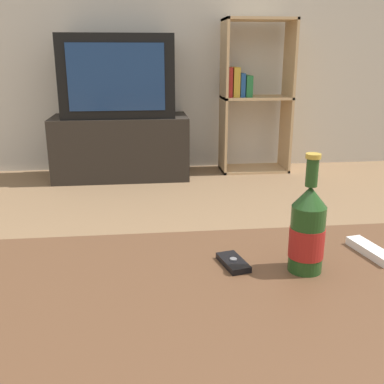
% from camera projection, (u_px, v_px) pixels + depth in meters
% --- Properties ---
extents(back_wall, '(8.00, 0.05, 2.60)m').
position_uv_depth(back_wall, '(147.00, 5.00, 3.52)').
color(back_wall, beige).
rests_on(back_wall, ground_plane).
extents(coffee_table, '(1.26, 0.71, 0.47)m').
position_uv_depth(coffee_table, '(184.00, 328.00, 0.91)').
color(coffee_table, brown).
rests_on(coffee_table, ground_plane).
extents(tv_stand, '(1.03, 0.46, 0.48)m').
position_uv_depth(tv_stand, '(121.00, 147.00, 3.51)').
color(tv_stand, '#28231E').
rests_on(tv_stand, ground_plane).
extents(television, '(0.83, 0.42, 0.60)m').
position_uv_depth(television, '(118.00, 76.00, 3.35)').
color(television, black).
rests_on(television, tv_stand).
extents(bookshelf, '(0.55, 0.30, 1.20)m').
position_uv_depth(bookshelf, '(252.00, 94.00, 3.60)').
color(bookshelf, tan).
rests_on(bookshelf, ground_plane).
extents(beer_bottle, '(0.08, 0.08, 0.27)m').
position_uv_depth(beer_bottle, '(307.00, 231.00, 0.98)').
color(beer_bottle, '#1E4219').
rests_on(beer_bottle, coffee_table).
extents(cell_phone, '(0.07, 0.11, 0.02)m').
position_uv_depth(cell_phone, '(233.00, 262.00, 1.03)').
color(cell_phone, black).
rests_on(cell_phone, coffee_table).
extents(remote_control, '(0.07, 0.15, 0.02)m').
position_uv_depth(remote_control, '(371.00, 251.00, 1.09)').
color(remote_control, white).
rests_on(remote_control, coffee_table).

